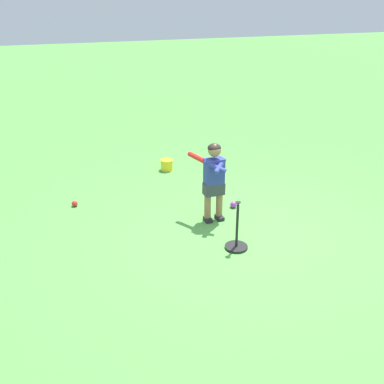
% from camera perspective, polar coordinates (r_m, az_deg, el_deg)
% --- Properties ---
extents(ground_plane, '(40.00, 40.00, 0.00)m').
position_cam_1_polar(ground_plane, '(6.13, 7.19, -5.34)').
color(ground_plane, '#519942').
extents(child_batter, '(0.56, 0.44, 1.08)m').
position_cam_1_polar(child_batter, '(6.22, 2.58, 2.00)').
color(child_batter, '#232328').
rests_on(child_batter, ground).
extents(play_ball_midfield, '(0.09, 0.09, 0.09)m').
position_cam_1_polar(play_ball_midfield, '(6.83, 4.97, -1.51)').
color(play_ball_midfield, purple).
rests_on(play_ball_midfield, ground).
extents(play_ball_by_bucket, '(0.09, 0.09, 0.09)m').
position_cam_1_polar(play_ball_by_bucket, '(7.05, -13.86, -1.35)').
color(play_ball_by_bucket, red).
rests_on(play_ball_by_bucket, ground).
extents(batting_tee, '(0.28, 0.28, 0.62)m').
position_cam_1_polar(batting_tee, '(5.82, 5.34, -5.80)').
color(batting_tee, black).
rests_on(batting_tee, ground).
extents(toy_bucket, '(0.22, 0.22, 0.19)m').
position_cam_1_polar(toy_bucket, '(8.12, -3.04, 3.31)').
color(toy_bucket, yellow).
rests_on(toy_bucket, ground).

